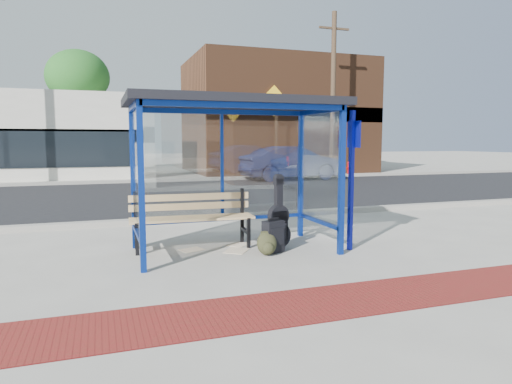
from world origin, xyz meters
name	(u,v)px	position (x,y,z in m)	size (l,w,h in m)	color
ground	(235,251)	(0.00, 0.00, 0.00)	(120.00, 120.00, 0.00)	#B2ADA0
brick_paver_strip	(303,305)	(0.00, -2.60, 0.01)	(60.00, 1.00, 0.01)	maroon
curb_near	(198,219)	(0.00, 2.90, 0.06)	(60.00, 0.25, 0.12)	gray
street_asphalt	(165,195)	(0.00, 8.00, 0.00)	(60.00, 10.00, 0.00)	black
curb_far	(149,181)	(0.00, 13.10, 0.06)	(60.00, 0.25, 0.12)	gray
far_sidewalk	(145,179)	(0.00, 15.00, 0.00)	(60.00, 4.00, 0.01)	#B2ADA0
bus_shelter	(233,121)	(0.00, 0.07, 2.07)	(3.30, 1.80, 2.42)	navy
storefront_brown	(276,117)	(8.00, 18.49, 3.20)	(10.00, 7.08, 6.40)	#59331E
tree_mid	(78,77)	(-3.00, 22.00, 5.45)	(3.60, 3.60, 7.03)	#4C3826
tree_right	(318,88)	(12.50, 22.00, 5.45)	(3.60, 3.60, 7.03)	#4C3826
utility_pole_east	(333,93)	(9.00, 13.40, 4.11)	(1.60, 0.24, 8.00)	#4C3826
bench	(192,215)	(-0.60, 0.47, 0.54)	(2.04, 0.59, 0.95)	black
guitar_bag	(278,223)	(0.75, -0.02, 0.42)	(0.44, 0.19, 1.16)	black
suitcase	(273,237)	(0.55, -0.31, 0.26)	(0.36, 0.29, 0.56)	black
backpack	(267,244)	(0.40, -0.43, 0.18)	(0.34, 0.32, 0.37)	#2A2B17
sign_post	(352,172)	(1.81, -0.52, 1.26)	(0.12, 0.28, 2.24)	#0D1490
newspaper_a	(192,250)	(-0.64, 0.29, 0.00)	(0.36, 0.29, 0.01)	white
newspaper_b	(237,251)	(0.03, -0.01, 0.00)	(0.42, 0.33, 0.01)	white
newspaper_c	(239,245)	(0.20, 0.40, 0.00)	(0.37, 0.29, 0.01)	white
parked_car	(292,163)	(6.32, 12.22, 0.77)	(1.63, 4.67, 1.54)	#1A2148
fire_hydrant	(349,168)	(10.24, 13.82, 0.40)	(0.33, 0.22, 0.74)	#A90E0C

